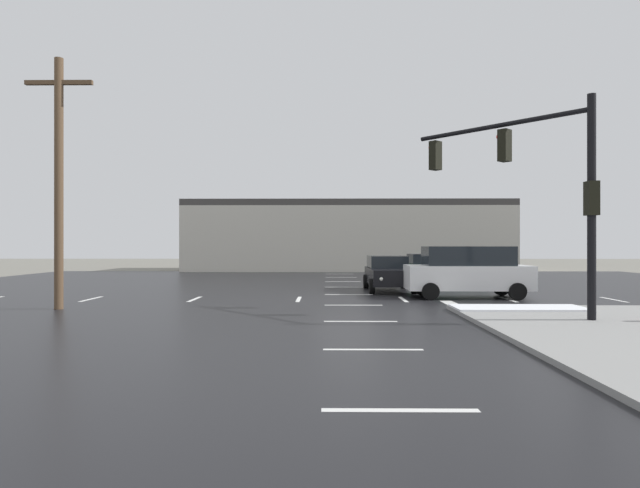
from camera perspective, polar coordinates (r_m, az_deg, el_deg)
ground_plane at (r=21.06m, az=3.23°, el=-5.84°), size 120.00×120.00×0.00m
road_asphalt at (r=21.06m, az=3.23°, el=-5.81°), size 44.00×44.00×0.02m
snow_strip_curbside at (r=18.05m, az=19.99°, el=-6.26°), size 4.00×1.60×0.06m
lane_markings at (r=19.78m, az=6.92°, el=-6.15°), size 36.15×36.15×0.01m
traffic_signal_mast at (r=16.83m, az=21.47°, el=6.82°), size 3.94×4.32×5.95m
strip_building_background at (r=45.48m, az=2.82°, el=0.81°), size 25.83×8.00×5.61m
suv_white at (r=22.38m, az=15.10°, el=-2.70°), size 4.85×2.19×2.03m
sedan_green at (r=31.09m, az=12.46°, el=-2.39°), size 4.63×2.27×1.58m
sedan_black at (r=25.16m, az=7.10°, el=-2.94°), size 2.06×4.56×1.58m
utility_pole_mid at (r=19.83m, az=-25.55°, el=6.26°), size 2.20×0.28×8.19m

